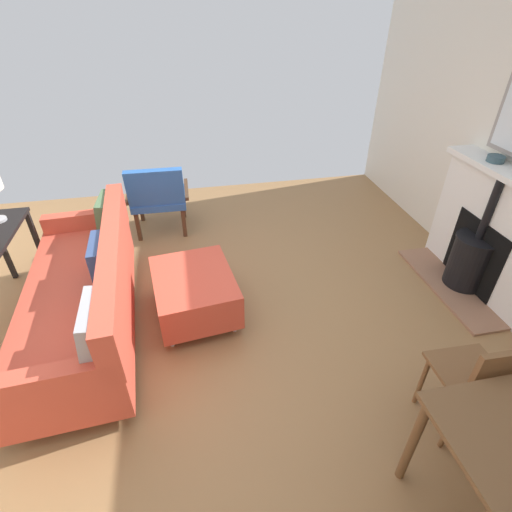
% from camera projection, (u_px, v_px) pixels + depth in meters
% --- Properties ---
extents(ground_plane, '(5.69, 5.49, 0.01)m').
position_uv_depth(ground_plane, '(199.00, 320.00, 3.35)').
color(ground_plane, olive).
extents(fireplace, '(0.57, 1.42, 1.14)m').
position_uv_depth(fireplace, '(487.00, 240.00, 3.46)').
color(fireplace, '#93664C').
rests_on(fireplace, ground).
extents(mantel_bowl_near, '(0.15, 0.15, 0.05)m').
position_uv_depth(mantel_bowl_near, '(496.00, 158.00, 3.30)').
color(mantel_bowl_near, '#334C56').
rests_on(mantel_bowl_near, fireplace).
extents(sofa, '(0.93, 2.11, 0.84)m').
position_uv_depth(sofa, '(87.00, 294.00, 3.07)').
color(sofa, '#B2B2B7').
rests_on(sofa, ground).
extents(ottoman, '(0.74, 0.87, 0.41)m').
position_uv_depth(ottoman, '(194.00, 291.00, 3.27)').
color(ottoman, '#B2B2B7').
rests_on(ottoman, ground).
extents(armchair_accent, '(0.69, 0.60, 0.85)m').
position_uv_depth(armchair_accent, '(158.00, 195.00, 4.30)').
color(armchair_accent, '#4C3321').
rests_on(armchair_accent, ground).
extents(dining_chair_near_fireplace, '(0.41, 0.41, 0.84)m').
position_uv_depth(dining_chair_near_fireplace, '(481.00, 379.00, 2.21)').
color(dining_chair_near_fireplace, brown).
rests_on(dining_chair_near_fireplace, ground).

